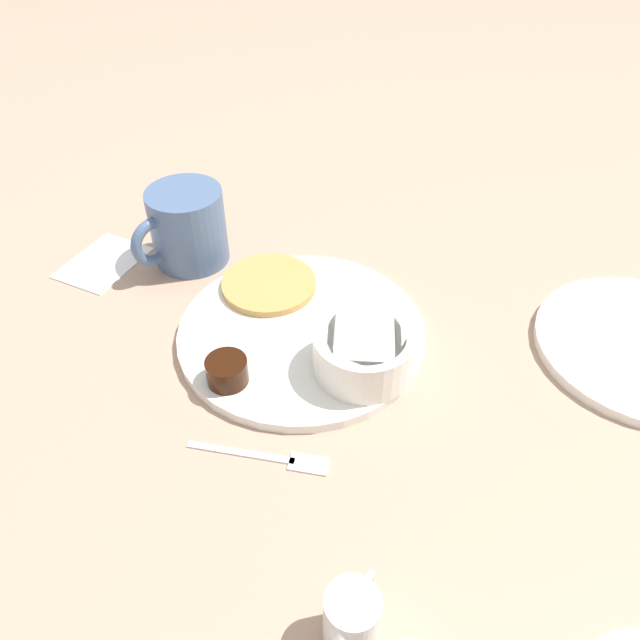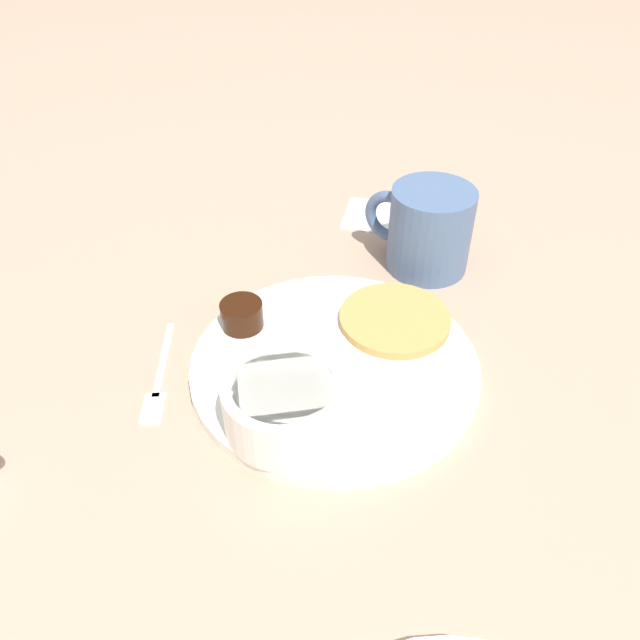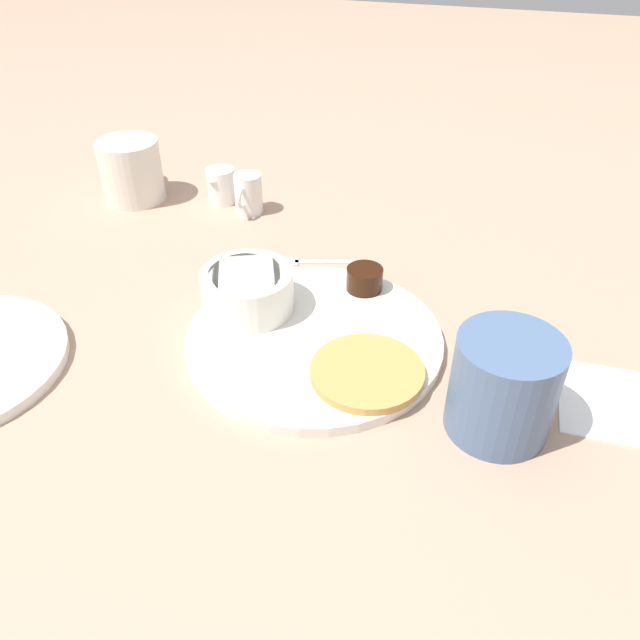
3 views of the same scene
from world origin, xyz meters
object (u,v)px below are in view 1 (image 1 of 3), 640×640
Objects in this scene: coffee_mug at (186,227)px; creamer_pitcher_near at (352,618)px; bowl at (363,351)px; plate at (302,332)px; fork at (275,458)px.

coffee_mug is 2.02× the size of creamer_pitcher_near.
bowl and creamer_pitcher_near have the same top height.
bowl reaches higher than plate.
plate reaches higher than fork.
coffee_mug is 0.52m from creamer_pitcher_near.
coffee_mug is 0.35m from fork.
plate is 0.22m from coffee_mug.
fork is at bearing -12.78° from bowl.
bowl is at bearing 167.22° from fork.
bowl is at bearing -158.09° from creamer_pitcher_near.
plate is 4.38× the size of creamer_pitcher_near.
coffee_mug reaches higher than fork.
plate is at bearing -160.79° from fork.
creamer_pitcher_near is at bearing 21.91° from bowl.
bowl is 0.14m from fork.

